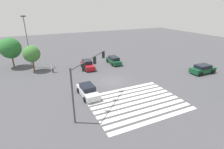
{
  "coord_description": "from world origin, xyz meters",
  "views": [
    {
      "loc": [
        -10.48,
        -22.26,
        10.76
      ],
      "look_at": [
        0.0,
        0.0,
        1.18
      ],
      "focal_mm": 28.0,
      "sensor_mm": 36.0,
      "label": 1
    }
  ],
  "objects_px": {
    "street_light_pole_a": "(27,38)",
    "tree_corner_c": "(10,48)",
    "tree_corner_b": "(32,54)",
    "car_3": "(114,60)",
    "car_0": "(88,91)",
    "pedestrian": "(52,68)",
    "traffic_signal_mast": "(87,72)",
    "car_1": "(203,69)",
    "car_2": "(87,65)"
  },
  "relations": [
    {
      "from": "car_0",
      "to": "car_2",
      "type": "height_order",
      "value": "car_2"
    },
    {
      "from": "car_3",
      "to": "tree_corner_b",
      "type": "xyz_separation_m",
      "value": [
        -14.72,
        2.13,
        2.44
      ]
    },
    {
      "from": "car_3",
      "to": "street_light_pole_a",
      "type": "relative_size",
      "value": 0.48
    },
    {
      "from": "street_light_pole_a",
      "to": "tree_corner_c",
      "type": "bearing_deg",
      "value": 153.15
    },
    {
      "from": "car_0",
      "to": "tree_corner_c",
      "type": "distance_m",
      "value": 19.41
    },
    {
      "from": "car_0",
      "to": "tree_corner_c",
      "type": "height_order",
      "value": "tree_corner_c"
    },
    {
      "from": "street_light_pole_a",
      "to": "tree_corner_c",
      "type": "relative_size",
      "value": 1.67
    },
    {
      "from": "car_3",
      "to": "tree_corner_b",
      "type": "relative_size",
      "value": 0.98
    },
    {
      "from": "car_1",
      "to": "street_light_pole_a",
      "type": "distance_m",
      "value": 31.33
    },
    {
      "from": "car_1",
      "to": "car_3",
      "type": "height_order",
      "value": "car_1"
    },
    {
      "from": "car_1",
      "to": "car_2",
      "type": "distance_m",
      "value": 20.32
    },
    {
      "from": "traffic_signal_mast",
      "to": "tree_corner_b",
      "type": "xyz_separation_m",
      "value": [
        -4.97,
        15.76,
        -1.21
      ]
    },
    {
      "from": "tree_corner_c",
      "to": "traffic_signal_mast",
      "type": "bearing_deg",
      "value": -67.05
    },
    {
      "from": "car_3",
      "to": "pedestrian",
      "type": "bearing_deg",
      "value": 92.75
    },
    {
      "from": "car_3",
      "to": "street_light_pole_a",
      "type": "xyz_separation_m",
      "value": [
        -15.05,
        4.52,
        4.78
      ]
    },
    {
      "from": "car_1",
      "to": "tree_corner_b",
      "type": "distance_m",
      "value": 29.61
    },
    {
      "from": "traffic_signal_mast",
      "to": "tree_corner_b",
      "type": "distance_m",
      "value": 16.57
    },
    {
      "from": "traffic_signal_mast",
      "to": "tree_corner_c",
      "type": "height_order",
      "value": "traffic_signal_mast"
    },
    {
      "from": "traffic_signal_mast",
      "to": "pedestrian",
      "type": "height_order",
      "value": "traffic_signal_mast"
    },
    {
      "from": "pedestrian",
      "to": "tree_corner_b",
      "type": "distance_m",
      "value": 4.26
    },
    {
      "from": "pedestrian",
      "to": "tree_corner_b",
      "type": "bearing_deg",
      "value": -170.37
    },
    {
      "from": "car_3",
      "to": "car_2",
      "type": "bearing_deg",
      "value": 97.68
    },
    {
      "from": "traffic_signal_mast",
      "to": "pedestrian",
      "type": "distance_m",
      "value": 14.17
    },
    {
      "from": "tree_corner_c",
      "to": "car_3",
      "type": "bearing_deg",
      "value": -18.52
    },
    {
      "from": "car_2",
      "to": "tree_corner_c",
      "type": "distance_m",
      "value": 14.38
    },
    {
      "from": "car_1",
      "to": "car_2",
      "type": "relative_size",
      "value": 0.97
    },
    {
      "from": "pedestrian",
      "to": "street_light_pole_a",
      "type": "height_order",
      "value": "street_light_pole_a"
    },
    {
      "from": "car_0",
      "to": "pedestrian",
      "type": "xyz_separation_m",
      "value": [
        -2.91,
        10.74,
        0.24
      ]
    },
    {
      "from": "tree_corner_c",
      "to": "car_2",
      "type": "bearing_deg",
      "value": -27.84
    },
    {
      "from": "traffic_signal_mast",
      "to": "car_1",
      "type": "distance_m",
      "value": 21.7
    },
    {
      "from": "street_light_pole_a",
      "to": "tree_corner_c",
      "type": "xyz_separation_m",
      "value": [
        -3.04,
        1.54,
        -1.81
      ]
    },
    {
      "from": "street_light_pole_a",
      "to": "pedestrian",
      "type": "bearing_deg",
      "value": -54.66
    },
    {
      "from": "car_3",
      "to": "street_light_pole_a",
      "type": "distance_m",
      "value": 16.43
    },
    {
      "from": "street_light_pole_a",
      "to": "traffic_signal_mast",
      "type": "bearing_deg",
      "value": -73.73
    },
    {
      "from": "traffic_signal_mast",
      "to": "car_3",
      "type": "bearing_deg",
      "value": 9.44
    },
    {
      "from": "car_1",
      "to": "car_3",
      "type": "relative_size",
      "value": 0.99
    },
    {
      "from": "car_2",
      "to": "tree_corner_c",
      "type": "xyz_separation_m",
      "value": [
        -12.44,
        6.57,
        2.98
      ]
    },
    {
      "from": "pedestrian",
      "to": "street_light_pole_a",
      "type": "distance_m",
      "value": 7.23
    },
    {
      "from": "car_0",
      "to": "car_1",
      "type": "height_order",
      "value": "car_1"
    },
    {
      "from": "tree_corner_b",
      "to": "car_3",
      "type": "bearing_deg",
      "value": -8.22
    },
    {
      "from": "car_0",
      "to": "street_light_pole_a",
      "type": "xyz_separation_m",
      "value": [
        -6.14,
        15.3,
        4.81
      ]
    },
    {
      "from": "car_1",
      "to": "pedestrian",
      "type": "relative_size",
      "value": 2.7
    },
    {
      "from": "tree_corner_c",
      "to": "street_light_pole_a",
      "type": "bearing_deg",
      "value": -26.85
    },
    {
      "from": "traffic_signal_mast",
      "to": "car_1",
      "type": "bearing_deg",
      "value": -38.92
    },
    {
      "from": "pedestrian",
      "to": "car_3",
      "type": "bearing_deg",
      "value": 46.57
    },
    {
      "from": "street_light_pole_a",
      "to": "tree_corner_c",
      "type": "height_order",
      "value": "street_light_pole_a"
    },
    {
      "from": "tree_corner_b",
      "to": "car_0",
      "type": "bearing_deg",
      "value": -65.75
    },
    {
      "from": "street_light_pole_a",
      "to": "car_3",
      "type": "bearing_deg",
      "value": -16.72
    },
    {
      "from": "traffic_signal_mast",
      "to": "pedestrian",
      "type": "xyz_separation_m",
      "value": [
        -2.06,
        13.59,
        -3.44
      ]
    },
    {
      "from": "traffic_signal_mast",
      "to": "car_3",
      "type": "relative_size",
      "value": 1.28
    }
  ]
}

